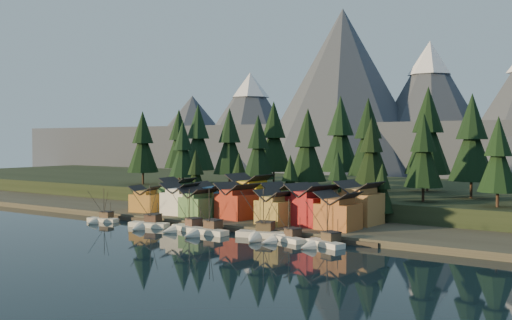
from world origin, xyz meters
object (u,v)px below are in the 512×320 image
Objects in this scene: boat_4 at (260,228)px; boat_6 at (321,237)px; house_front_0 at (146,198)px; house_back_0 at (178,192)px; boat_3 at (204,225)px; house_front_1 at (180,198)px; boat_1 at (146,219)px; boat_5 at (283,233)px; boat_0 at (100,215)px; boat_2 at (183,222)px; house_back_1 at (213,197)px.

boat_6 is at bearing -18.62° from boat_4.
house_back_0 is (3.13, 10.11, 0.95)m from house_front_0.
boat_3 reaches higher than house_front_1.
boat_6 is at bearing -28.97° from house_back_0.
boat_1 is 15.65m from house_front_1.
house_back_0 reaches higher than boat_6.
boat_6 is at bearing 15.78° from boat_5.
boat_6 is 1.25× the size of house_front_0.
boat_1 is 1.07× the size of boat_6.
boat_3 is 19.72m from boat_5.
boat_4 reaches higher than boat_3.
boat_3 is 1.15× the size of boat_5.
boat_3 is 1.38× the size of house_front_0.
boat_5 reaches higher than boat_0.
boat_2 is 36.36m from boat_6.
house_back_0 is at bearing 163.69° from house_back_1.
boat_3 is at bearing -37.19° from house_front_0.
boat_6 reaches higher than house_front_0.
house_back_1 is at bearing 72.12° from boat_1.
house_front_0 is 19.21m from house_back_1.
boat_2 is at bearing -158.44° from boat_6.
house_back_1 is (-28.94, 20.23, 3.71)m from boat_4.
boat_4 is 1.40× the size of house_back_0.
boat_4 reaches higher than house_back_1.
boat_2 is 1.24× the size of house_front_1.
boat_4 is 48.29m from house_back_0.
house_front_1 reaches higher than boat_2.
boat_5 is at bearing -19.55° from boat_4.
house_back_0 is (-9.24, 9.59, 0.25)m from house_front_1.
boat_4 is at bearing 22.81° from boat_2.
boat_4 is at bearing 16.91° from boat_3.
house_front_0 is at bearing 159.99° from boat_3.
boat_3 is 1.33× the size of house_front_1.
boat_2 reaches higher than boat_5.
house_front_1 is (-2.08, 15.03, 3.87)m from boat_1.
boat_4 is at bearing -34.19° from house_back_0.
house_front_0 is at bearing -114.59° from house_back_0.
house_front_1 reaches higher than boat_6.
house_front_0 is 0.97× the size of house_back_1.
boat_0 is 21.30m from house_front_1.
house_back_0 is at bearing 67.11° from boat_0.
boat_5 is at bearing -163.75° from boat_6.
house_front_0 is at bearing 170.20° from boat_2.
boat_6 is (47.38, 1.41, -0.09)m from boat_1.
boat_6 is 63.25m from house_back_0.
house_back_0 reaches higher than boat_1.
house_back_0 is (-42.96, 21.69, 4.02)m from boat_4.
boat_3 is 25.63m from house_front_1.
house_front_0 is at bearing -170.82° from boat_6.
boat_2 is (11.02, 1.14, -0.08)m from boat_1.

